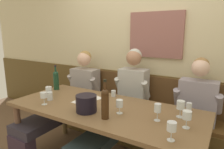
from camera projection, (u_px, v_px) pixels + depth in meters
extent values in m
cube|color=beige|center=(142.00, 42.00, 2.86)|extent=(6.80, 0.08, 2.80)
cube|color=#8F5A53|center=(156.00, 35.00, 2.68)|extent=(0.74, 0.04, 0.61)
cube|color=brown|center=(139.00, 104.00, 3.01)|extent=(6.80, 0.03, 0.95)
cube|color=brown|center=(132.00, 126.00, 2.87)|extent=(2.40, 0.42, 0.44)
cube|color=brown|center=(132.00, 110.00, 2.82)|extent=(2.35, 0.39, 0.05)
cube|color=brown|center=(138.00, 90.00, 2.93)|extent=(2.40, 0.04, 0.45)
cube|color=brown|center=(104.00, 109.00, 2.15)|extent=(2.10, 0.90, 0.04)
cylinder|color=brown|center=(19.00, 133.00, 2.40)|extent=(0.07, 0.07, 0.72)
cylinder|color=brown|center=(64.00, 111.00, 3.03)|extent=(0.07, 0.07, 0.72)
cube|color=#332E3A|center=(56.00, 115.00, 2.71)|extent=(0.36, 1.19, 0.11)
cube|color=#A09896|center=(85.00, 84.00, 3.19)|extent=(0.43, 0.23, 0.48)
sphere|color=#E0B093|center=(84.00, 59.00, 3.09)|extent=(0.22, 0.22, 0.22)
sphere|color=#A17C43|center=(85.00, 57.00, 3.11)|extent=(0.20, 0.20, 0.20)
cylinder|color=#A09896|center=(72.00, 82.00, 3.26)|extent=(0.08, 0.20, 0.27)
cylinder|color=#A09896|center=(95.00, 85.00, 3.03)|extent=(0.08, 0.20, 0.27)
cube|color=#273639|center=(109.00, 131.00, 2.29)|extent=(0.32, 1.19, 0.11)
cube|color=#B4B3AE|center=(133.00, 89.00, 2.75)|extent=(0.38, 0.23, 0.56)
sphere|color=#AB795B|center=(134.00, 58.00, 2.65)|extent=(0.21, 0.21, 0.21)
sphere|color=beige|center=(135.00, 56.00, 2.67)|extent=(0.19, 0.19, 0.19)
cylinder|color=#B4B3AE|center=(119.00, 86.00, 2.81)|extent=(0.08, 0.20, 0.27)
cylinder|color=#B4B3AE|center=(146.00, 90.00, 2.61)|extent=(0.08, 0.20, 0.27)
cube|color=gray|center=(197.00, 101.00, 2.34)|extent=(0.42, 0.21, 0.51)
sphere|color=beige|center=(201.00, 68.00, 2.25)|extent=(0.20, 0.20, 0.20)
sphere|color=#9A7042|center=(201.00, 65.00, 2.26)|extent=(0.18, 0.18, 0.18)
cylinder|color=gray|center=(177.00, 98.00, 2.42)|extent=(0.08, 0.20, 0.27)
cylinder|color=gray|center=(219.00, 104.00, 2.19)|extent=(0.08, 0.20, 0.27)
cylinder|color=black|center=(86.00, 103.00, 2.00)|extent=(0.21, 0.21, 0.17)
cylinder|color=#173A23|center=(56.00, 82.00, 2.76)|extent=(0.07, 0.07, 0.21)
sphere|color=#173A23|center=(56.00, 74.00, 2.74)|extent=(0.07, 0.07, 0.07)
cylinder|color=#173A23|center=(55.00, 70.00, 2.73)|extent=(0.03, 0.03, 0.09)
cylinder|color=black|center=(55.00, 66.00, 2.72)|extent=(0.03, 0.03, 0.02)
cylinder|color=#3C2512|center=(105.00, 107.00, 1.83)|extent=(0.07, 0.07, 0.23)
sphere|color=#3C2512|center=(105.00, 93.00, 1.81)|extent=(0.07, 0.07, 0.07)
cylinder|color=#3C2512|center=(105.00, 87.00, 1.79)|extent=(0.03, 0.03, 0.10)
cylinder|color=black|center=(105.00, 81.00, 1.78)|extent=(0.03, 0.03, 0.02)
cylinder|color=silver|center=(49.00, 97.00, 2.46)|extent=(0.07, 0.07, 0.00)
cylinder|color=silver|center=(49.00, 95.00, 2.45)|extent=(0.01, 0.01, 0.06)
cylinder|color=silver|center=(48.00, 90.00, 2.44)|extent=(0.07, 0.07, 0.07)
cylinder|color=#ECDD86|center=(49.00, 92.00, 2.44)|extent=(0.07, 0.07, 0.01)
cylinder|color=silver|center=(180.00, 117.00, 1.89)|extent=(0.07, 0.07, 0.00)
cylinder|color=silver|center=(180.00, 113.00, 1.88)|extent=(0.01, 0.01, 0.08)
cylinder|color=silver|center=(181.00, 105.00, 1.86)|extent=(0.08, 0.08, 0.08)
cylinder|color=silver|center=(120.00, 113.00, 1.97)|extent=(0.06, 0.06, 0.00)
cylinder|color=silver|center=(120.00, 110.00, 1.97)|extent=(0.01, 0.01, 0.06)
cylinder|color=silver|center=(120.00, 103.00, 1.95)|extent=(0.07, 0.07, 0.07)
cylinder|color=#EBD68B|center=(120.00, 106.00, 1.96)|extent=(0.06, 0.06, 0.03)
cylinder|color=silver|center=(171.00, 140.00, 1.48)|extent=(0.06, 0.06, 0.00)
cylinder|color=silver|center=(171.00, 135.00, 1.48)|extent=(0.01, 0.01, 0.07)
cylinder|color=silver|center=(172.00, 126.00, 1.46)|extent=(0.07, 0.07, 0.07)
cylinder|color=#EDD18B|center=(172.00, 129.00, 1.46)|extent=(0.06, 0.06, 0.03)
cylinder|color=silver|center=(157.00, 120.00, 1.81)|extent=(0.06, 0.06, 0.00)
cylinder|color=silver|center=(157.00, 116.00, 1.80)|extent=(0.01, 0.01, 0.08)
cylinder|color=silver|center=(158.00, 108.00, 1.79)|extent=(0.06, 0.06, 0.08)
cylinder|color=#E4DF89|center=(158.00, 110.00, 1.79)|extent=(0.06, 0.06, 0.03)
cylinder|color=silver|center=(186.00, 128.00, 1.68)|extent=(0.06, 0.06, 0.00)
cylinder|color=silver|center=(186.00, 123.00, 1.67)|extent=(0.01, 0.01, 0.08)
cylinder|color=silver|center=(187.00, 115.00, 1.65)|extent=(0.08, 0.08, 0.07)
cylinder|color=silver|center=(45.00, 104.00, 2.21)|extent=(0.06, 0.06, 0.00)
cylinder|color=silver|center=(44.00, 101.00, 2.20)|extent=(0.01, 0.01, 0.08)
cylinder|color=silver|center=(44.00, 95.00, 2.19)|extent=(0.08, 0.08, 0.06)
cylinder|color=silver|center=(189.00, 107.00, 2.01)|extent=(0.06, 0.06, 0.09)
cylinder|color=silver|center=(114.00, 93.00, 2.47)|extent=(0.06, 0.06, 0.08)
cylinder|color=silver|center=(50.00, 96.00, 2.35)|extent=(0.07, 0.07, 0.10)
cube|color=white|center=(94.00, 98.00, 2.44)|extent=(0.24, 0.20, 0.00)
cube|color=white|center=(82.00, 102.00, 2.28)|extent=(0.21, 0.15, 0.00)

